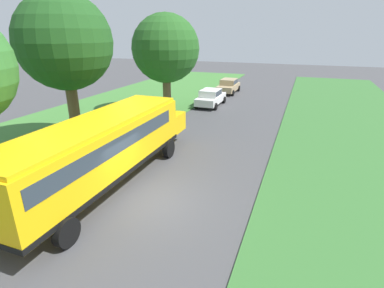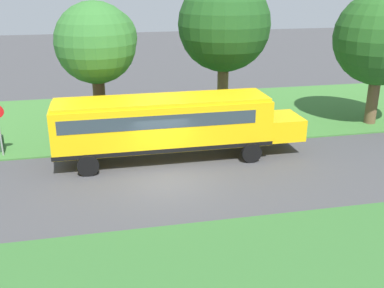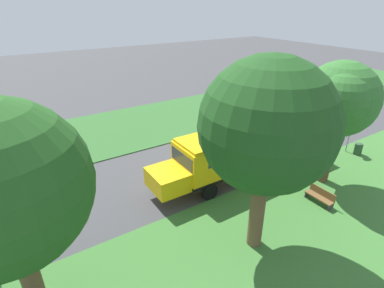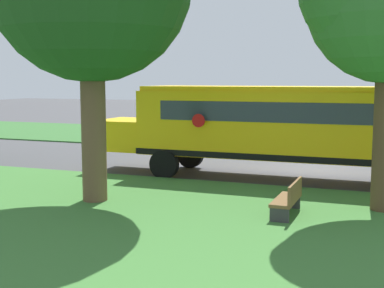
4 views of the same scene
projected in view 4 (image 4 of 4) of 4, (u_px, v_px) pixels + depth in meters
ground_plane at (311, 169)px, 20.32m from camera, size 120.00×120.00×0.00m
grass_verge at (239, 242)px, 11.04m from camera, size 12.00×80.00×0.08m
grass_far_side at (336, 142)px, 28.66m from camera, size 10.00×80.00×0.07m
school_bus at (286, 123)px, 17.88m from camera, size 2.84×12.42×3.16m
park_bench at (289, 199)px, 13.07m from camera, size 1.60×0.51×0.92m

